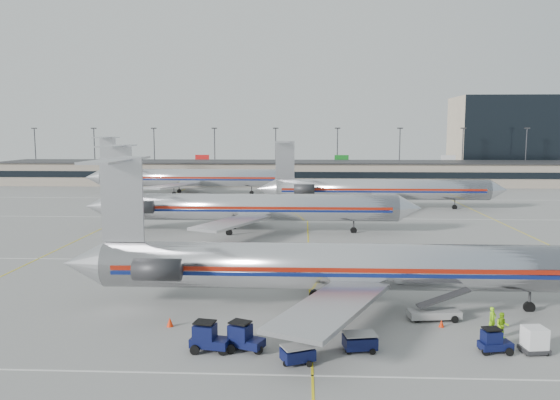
# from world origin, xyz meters

# --- Properties ---
(ground) EXTENTS (260.00, 260.00, 0.00)m
(ground) POSITION_xyz_m (0.00, 0.00, 0.00)
(ground) COLOR gray
(ground) RESTS_ON ground
(apron_markings) EXTENTS (160.00, 0.15, 0.02)m
(apron_markings) POSITION_xyz_m (0.00, 10.00, 0.01)
(apron_markings) COLOR silver
(apron_markings) RESTS_ON ground
(terminal) EXTENTS (162.00, 17.00, 6.25)m
(terminal) POSITION_xyz_m (0.00, 97.97, 3.16)
(terminal) COLOR gray
(terminal) RESTS_ON ground
(light_mast_row) EXTENTS (163.60, 0.40, 15.28)m
(light_mast_row) POSITION_xyz_m (0.00, 112.00, 8.58)
(light_mast_row) COLOR #38383D
(light_mast_row) RESTS_ON ground
(distant_building) EXTENTS (30.00, 20.00, 25.00)m
(distant_building) POSITION_xyz_m (62.00, 128.00, 12.50)
(distant_building) COLOR tan
(distant_building) RESTS_ON ground
(jet_foreground) EXTENTS (46.17, 27.19, 12.09)m
(jet_foreground) POSITION_xyz_m (2.35, -5.84, 3.51)
(jet_foreground) COLOR silver
(jet_foreground) RESTS_ON ground
(jet_second_row) EXTENTS (47.18, 27.78, 12.35)m
(jet_second_row) POSITION_xyz_m (-8.74, 27.30, 3.58)
(jet_second_row) COLOR silver
(jet_second_row) RESTS_ON ground
(jet_third_row) EXTENTS (45.58, 28.04, 12.46)m
(jet_third_row) POSITION_xyz_m (12.71, 51.97, 3.62)
(jet_third_row) COLOR silver
(jet_third_row) RESTS_ON ground
(jet_back_row) EXTENTS (47.82, 29.41, 13.07)m
(jet_back_row) POSITION_xyz_m (-27.33, 73.71, 3.80)
(jet_back_row) COLOR silver
(jet_back_row) RESTS_ON ground
(tug_left) EXTENTS (2.64, 1.66, 1.99)m
(tug_left) POSITION_xyz_m (-6.64, -14.78, 0.91)
(tug_left) COLOR #090E36
(tug_left) RESTS_ON ground
(tug_center) EXTENTS (2.67, 2.07, 1.94)m
(tug_center) POSITION_xyz_m (-4.40, -14.56, 0.89)
(tug_center) COLOR #090E36
(tug_center) RESTS_ON ground
(tug_right) EXTENTS (2.15, 1.34, 1.63)m
(tug_right) POSITION_xyz_m (11.55, -14.18, 0.74)
(tug_right) COLOR #090E36
(tug_right) RESTS_ON ground
(cart_inner) EXTENTS (2.26, 1.96, 1.08)m
(cart_inner) POSITION_xyz_m (-0.87, -16.26, 0.57)
(cart_inner) COLOR #090E36
(cart_inner) RESTS_ON ground
(cart_outer) EXTENTS (2.25, 1.72, 1.16)m
(cart_outer) POSITION_xyz_m (3.09, -14.21, 0.62)
(cart_outer) COLOR #090E36
(cart_outer) RESTS_ON ground
(uld_container) EXTENTS (1.75, 1.53, 1.67)m
(uld_container) POSITION_xyz_m (14.15, -14.04, 0.85)
(uld_container) COLOR #2D2D30
(uld_container) RESTS_ON ground
(belt_loader) EXTENTS (4.62, 1.85, 2.39)m
(belt_loader) POSITION_xyz_m (9.30, -8.16, 0.64)
(belt_loader) COLOR gray
(belt_loader) RESTS_ON ground
(ramp_worker_near) EXTENTS (0.76, 0.68, 1.76)m
(ramp_worker_near) POSITION_xyz_m (12.75, -10.36, 0.88)
(ramp_worker_near) COLOR #92EA16
(ramp_worker_near) RESTS_ON ground
(ramp_worker_far) EXTENTS (1.00, 0.85, 1.80)m
(ramp_worker_far) POSITION_xyz_m (12.97, -11.64, 0.90)
(ramp_worker_far) COLOR #83C112
(ramp_worker_far) RESTS_ON ground
(cone_right) EXTENTS (0.49, 0.49, 0.54)m
(cone_right) POSITION_xyz_m (9.41, -9.64, 0.27)
(cone_right) COLOR red
(cone_right) RESTS_ON ground
(cone_left) EXTENTS (0.64, 0.64, 0.67)m
(cone_left) POSITION_xyz_m (-10.19, -10.41, 0.34)
(cone_left) COLOR red
(cone_left) RESTS_ON ground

